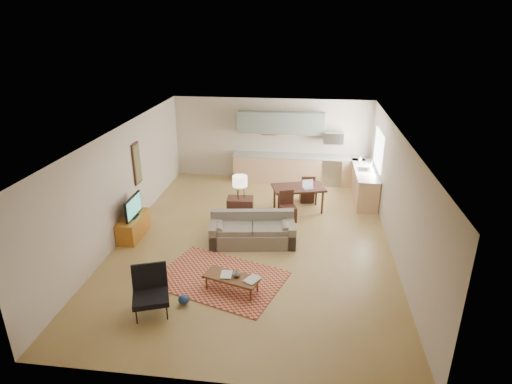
# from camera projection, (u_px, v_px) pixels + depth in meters

# --- Properties ---
(room) EXTENTS (9.00, 9.00, 9.00)m
(room) POSITION_uv_depth(u_px,v_px,m) (254.00, 189.00, 10.03)
(room) COLOR olive
(room) RESTS_ON ground
(kitchen_counter_back) EXTENTS (4.26, 0.64, 0.92)m
(kitchen_counter_back) POSITION_uv_depth(u_px,v_px,m) (298.00, 169.00, 14.10)
(kitchen_counter_back) COLOR tan
(kitchen_counter_back) RESTS_ON ground
(kitchen_counter_right) EXTENTS (0.64, 2.26, 0.92)m
(kitchen_counter_right) POSITION_uv_depth(u_px,v_px,m) (364.00, 184.00, 12.78)
(kitchen_counter_right) COLOR tan
(kitchen_counter_right) RESTS_ON ground
(kitchen_range) EXTENTS (0.62, 0.62, 0.90)m
(kitchen_range) POSITION_uv_depth(u_px,v_px,m) (331.00, 171.00, 13.98)
(kitchen_range) COLOR #A5A8AD
(kitchen_range) RESTS_ON ground
(kitchen_microwave) EXTENTS (0.62, 0.40, 0.35)m
(kitchen_microwave) POSITION_uv_depth(u_px,v_px,m) (334.00, 138.00, 13.58)
(kitchen_microwave) COLOR #A5A8AD
(kitchen_microwave) RESTS_ON room
(upper_cabinets) EXTENTS (2.80, 0.34, 0.70)m
(upper_cabinets) POSITION_uv_depth(u_px,v_px,m) (281.00, 123.00, 13.75)
(upper_cabinets) COLOR slate
(upper_cabinets) RESTS_ON room
(window_right) EXTENTS (0.02, 1.40, 1.05)m
(window_right) POSITION_uv_depth(u_px,v_px,m) (378.00, 150.00, 12.34)
(window_right) COLOR white
(window_right) RESTS_ON room
(wall_art_left) EXTENTS (0.06, 0.42, 1.10)m
(wall_art_left) POSITION_uv_depth(u_px,v_px,m) (137.00, 164.00, 11.15)
(wall_art_left) COLOR olive
(wall_art_left) RESTS_ON room
(triptych) EXTENTS (1.70, 0.04, 0.50)m
(triptych) POSITION_uv_depth(u_px,v_px,m) (269.00, 128.00, 14.00)
(triptych) COLOR #FCEEBD
(triptych) RESTS_ON room
(rug) EXTENTS (2.97, 2.48, 0.02)m
(rug) POSITION_uv_depth(u_px,v_px,m) (220.00, 278.00, 8.94)
(rug) COLOR maroon
(rug) RESTS_ON floor
(sofa) EXTENTS (2.23, 1.21, 0.74)m
(sofa) POSITION_uv_depth(u_px,v_px,m) (252.00, 230.00, 10.23)
(sofa) COLOR #6B6253
(sofa) RESTS_ON floor
(coffee_table) EXTENTS (1.20, 0.76, 0.34)m
(coffee_table) POSITION_uv_depth(u_px,v_px,m) (232.00, 284.00, 8.49)
(coffee_table) COLOR #512F17
(coffee_table) RESTS_ON floor
(book_a) EXTENTS (0.25, 0.32, 0.03)m
(book_a) POSITION_uv_depth(u_px,v_px,m) (221.00, 274.00, 8.47)
(book_a) COLOR #9B0A0E
(book_a) RESTS_ON coffee_table
(book_b) EXTENTS (0.53, 0.54, 0.02)m
(book_b) POSITION_uv_depth(u_px,v_px,m) (248.00, 277.00, 8.38)
(book_b) COLOR navy
(book_b) RESTS_ON coffee_table
(vase) EXTENTS (0.23, 0.23, 0.16)m
(vase) POSITION_uv_depth(u_px,v_px,m) (237.00, 273.00, 8.41)
(vase) COLOR black
(vase) RESTS_ON coffee_table
(armchair) EXTENTS (0.96, 0.96, 0.85)m
(armchair) POSITION_uv_depth(u_px,v_px,m) (150.00, 293.00, 7.77)
(armchair) COLOR black
(armchair) RESTS_ON floor
(tv_credenza) EXTENTS (0.45, 1.16, 0.54)m
(tv_credenza) POSITION_uv_depth(u_px,v_px,m) (134.00, 226.00, 10.62)
(tv_credenza) COLOR #9B5917
(tv_credenza) RESTS_ON floor
(tv) EXTENTS (0.09, 0.89, 0.54)m
(tv) POSITION_uv_depth(u_px,v_px,m) (133.00, 207.00, 10.41)
(tv) COLOR black
(tv) RESTS_ON tv_credenza
(console_table) EXTENTS (0.70, 0.49, 0.78)m
(console_table) POSITION_uv_depth(u_px,v_px,m) (240.00, 212.00, 11.13)
(console_table) COLOR #321A13
(console_table) RESTS_ON floor
(table_lamp) EXTENTS (0.42, 0.42, 0.62)m
(table_lamp) POSITION_uv_depth(u_px,v_px,m) (240.00, 187.00, 10.87)
(table_lamp) COLOR beige
(table_lamp) RESTS_ON console_table
(dining_table) EXTENTS (1.59, 1.17, 0.72)m
(dining_table) POSITION_uv_depth(u_px,v_px,m) (298.00, 199.00, 12.02)
(dining_table) COLOR #321A13
(dining_table) RESTS_ON floor
(dining_chair_near) EXTENTS (0.51, 0.52, 0.82)m
(dining_chair_near) POSITION_uv_depth(u_px,v_px,m) (288.00, 207.00, 11.37)
(dining_chair_near) COLOR #321A13
(dining_chair_near) RESTS_ON floor
(dining_chair_far) EXTENTS (0.46, 0.48, 0.84)m
(dining_chair_far) POSITION_uv_depth(u_px,v_px,m) (307.00, 188.00, 12.62)
(dining_chair_far) COLOR #321A13
(dining_chair_far) RESTS_ON floor
(laptop) EXTENTS (0.36, 0.31, 0.23)m
(laptop) POSITION_uv_depth(u_px,v_px,m) (309.00, 185.00, 11.72)
(laptop) COLOR #A5A8AD
(laptop) RESTS_ON dining_table
(soap_bottle) EXTENTS (0.12, 0.12, 0.19)m
(soap_bottle) POSITION_uv_depth(u_px,v_px,m) (360.00, 159.00, 13.29)
(soap_bottle) COLOR #FCEEBD
(soap_bottle) RESTS_ON kitchen_counter_right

